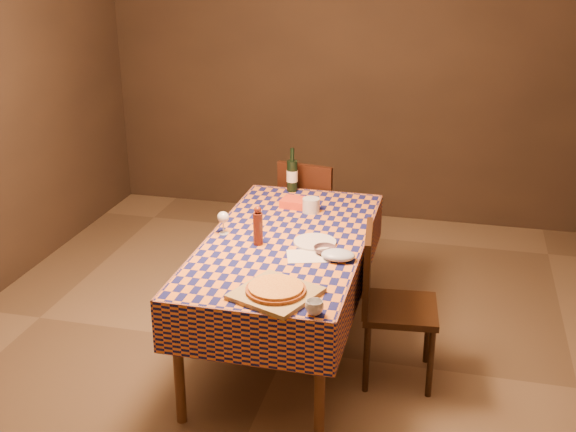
# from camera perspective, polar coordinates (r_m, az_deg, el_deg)

# --- Properties ---
(room) EXTENTS (5.00, 5.10, 2.70)m
(room) POSITION_cam_1_polar(r_m,az_deg,el_deg) (4.13, -0.17, 5.58)
(room) COLOR brown
(room) RESTS_ON ground
(dining_table) EXTENTS (0.94, 1.84, 0.77)m
(dining_table) POSITION_cam_1_polar(r_m,az_deg,el_deg) (4.35, -0.16, -2.76)
(dining_table) COLOR brown
(dining_table) RESTS_ON ground
(cutting_board) EXTENTS (0.48, 0.48, 0.02)m
(cutting_board) POSITION_cam_1_polar(r_m,az_deg,el_deg) (3.66, -0.97, -6.14)
(cutting_board) COLOR #9A8248
(cutting_board) RESTS_ON dining_table
(pizza) EXTENTS (0.40, 0.40, 0.03)m
(pizza) POSITION_cam_1_polar(r_m,az_deg,el_deg) (3.65, -0.97, -5.77)
(pizza) COLOR #904218
(pizza) RESTS_ON cutting_board
(pepper_mill) EXTENTS (0.06, 0.06, 0.24)m
(pepper_mill) POSITION_cam_1_polar(r_m,az_deg,el_deg) (4.21, -2.39, -0.85)
(pepper_mill) COLOR #4E1D12
(pepper_mill) RESTS_ON dining_table
(bowl) EXTENTS (0.16, 0.16, 0.04)m
(bowl) POSITION_cam_1_polar(r_m,az_deg,el_deg) (4.13, 2.92, -2.69)
(bowl) COLOR #5D464E
(bowl) RESTS_ON dining_table
(wine_glass) EXTENTS (0.07, 0.07, 0.14)m
(wine_glass) POSITION_cam_1_polar(r_m,az_deg,el_deg) (4.38, -5.15, -0.17)
(wine_glass) COLOR silver
(wine_glass) RESTS_ON dining_table
(wine_bottle) EXTENTS (0.09, 0.09, 0.31)m
(wine_bottle) POSITION_cam_1_polar(r_m,az_deg,el_deg) (5.10, 0.33, 3.26)
(wine_bottle) COLOR black
(wine_bottle) RESTS_ON dining_table
(deli_tub) EXTENTS (0.15, 0.15, 0.09)m
(deli_tub) POSITION_cam_1_polar(r_m,az_deg,el_deg) (4.73, 1.84, 0.86)
(deli_tub) COLOR silver
(deli_tub) RESTS_ON dining_table
(takeout_container) EXTENTS (0.23, 0.17, 0.05)m
(takeout_container) POSITION_cam_1_polar(r_m,az_deg,el_deg) (4.82, 0.79, 1.04)
(takeout_container) COLOR red
(takeout_container) RESTS_ON dining_table
(white_plate) EXTENTS (0.33, 0.33, 0.01)m
(white_plate) POSITION_cam_1_polar(r_m,az_deg,el_deg) (4.26, 2.14, -2.07)
(white_plate) COLOR silver
(white_plate) RESTS_ON dining_table
(tumbler) EXTENTS (0.10, 0.10, 0.07)m
(tumbler) POSITION_cam_1_polar(r_m,az_deg,el_deg) (3.48, 2.10, -7.24)
(tumbler) COLOR silver
(tumbler) RESTS_ON dining_table
(flour_patch) EXTENTS (0.28, 0.25, 0.00)m
(flour_patch) POSITION_cam_1_polar(r_m,az_deg,el_deg) (4.09, 1.60, -3.18)
(flour_patch) COLOR silver
(flour_patch) RESTS_ON dining_table
(flour_bag) EXTENTS (0.23, 0.21, 0.06)m
(flour_bag) POSITION_cam_1_polar(r_m,az_deg,el_deg) (4.05, 3.99, -3.10)
(flour_bag) COLOR #AEC1DF
(flour_bag) RESTS_ON dining_table
(chair_far) EXTENTS (0.49, 0.50, 0.93)m
(chair_far) POSITION_cam_1_polar(r_m,az_deg,el_deg) (5.43, 1.78, 0.32)
(chair_far) COLOR black
(chair_far) RESTS_ON ground
(chair_right) EXTENTS (0.47, 0.46, 0.93)m
(chair_right) POSITION_cam_1_polar(r_m,az_deg,el_deg) (4.22, 7.78, -6.37)
(chair_right) COLOR black
(chair_right) RESTS_ON ground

